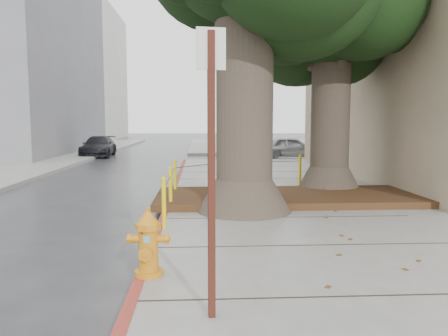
# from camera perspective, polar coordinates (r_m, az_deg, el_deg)

# --- Properties ---
(ground) EXTENTS (140.00, 140.00, 0.00)m
(ground) POSITION_cam_1_polar(r_m,az_deg,el_deg) (6.99, 7.43, -11.21)
(ground) COLOR #28282B
(ground) RESTS_ON ground
(sidewalk_far) EXTENTS (16.00, 20.00, 0.15)m
(sidewalk_far) POSITION_cam_1_polar(r_m,az_deg,el_deg) (37.32, 8.02, 2.99)
(sidewalk_far) COLOR slate
(sidewalk_far) RESTS_ON ground
(curb_red) EXTENTS (0.14, 26.00, 0.16)m
(curb_red) POSITION_cam_1_polar(r_m,az_deg,el_deg) (9.30, -7.78, -6.36)
(curb_red) COLOR maroon
(curb_red) RESTS_ON ground
(planter_bed) EXTENTS (6.40, 2.60, 0.16)m
(planter_bed) POSITION_cam_1_polar(r_m,az_deg,el_deg) (10.83, 8.33, -3.76)
(planter_bed) COLOR black
(planter_bed) RESTS_ON sidewalk_main
(building_far_white) EXTENTS (12.00, 18.00, 15.00)m
(building_far_white) POSITION_cam_1_polar(r_m,az_deg,el_deg) (54.18, -20.51, 11.48)
(building_far_white) COLOR silver
(building_far_white) RESTS_ON ground
(building_side_white) EXTENTS (10.00, 10.00, 9.00)m
(building_side_white) POSITION_cam_1_polar(r_m,az_deg,el_deg) (36.92, 25.01, 9.32)
(building_side_white) COLOR silver
(building_side_white) RESTS_ON ground
(tree_far) EXTENTS (4.50, 3.80, 7.17)m
(tree_far) POSITION_cam_1_polar(r_m,az_deg,el_deg) (12.84, 15.40, 19.16)
(tree_far) COLOR #4C3F33
(tree_far) RESTS_ON sidewalk_main
(bollard_ring) EXTENTS (3.79, 5.39, 0.95)m
(bollard_ring) POSITION_cam_1_polar(r_m,az_deg,el_deg) (11.03, -1.17, -1.24)
(bollard_ring) COLOR yellow
(bollard_ring) RESTS_ON sidewalk_main
(fire_hydrant) EXTENTS (0.45, 0.40, 0.86)m
(fire_hydrant) POSITION_cam_1_polar(r_m,az_deg,el_deg) (5.59, -9.85, -9.59)
(fire_hydrant) COLOR orange
(fire_hydrant) RESTS_ON sidewalk_main
(signpost) EXTENTS (0.28, 0.07, 2.79)m
(signpost) POSITION_cam_1_polar(r_m,az_deg,el_deg) (4.16, -1.66, 1.33)
(signpost) COLOR #471911
(signpost) RESTS_ON sidewalk_main
(car_silver) EXTENTS (3.74, 1.83, 1.23)m
(car_silver) POSITION_cam_1_polar(r_m,az_deg,el_deg) (24.90, 8.88, 2.68)
(car_silver) COLOR #A0A0A5
(car_silver) RESTS_ON ground
(car_red) EXTENTS (3.68, 1.68, 1.17)m
(car_red) POSITION_cam_1_polar(r_m,az_deg,el_deg) (27.97, 22.42, 2.60)
(car_red) COLOR maroon
(car_red) RESTS_ON ground
(car_dark) EXTENTS (1.83, 4.17, 1.19)m
(car_dark) POSITION_cam_1_polar(r_m,az_deg,el_deg) (26.95, -16.07, 2.73)
(car_dark) COLOR black
(car_dark) RESTS_ON ground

